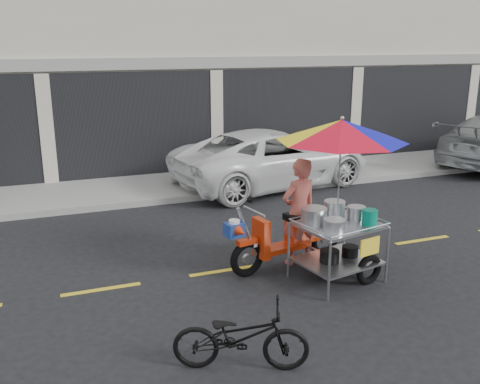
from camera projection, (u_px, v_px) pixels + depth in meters
name	position (u px, v px, depth m)	size (l,w,h in m)	color
ground	(330.00, 254.00, 9.54)	(90.00, 90.00, 0.00)	black
sidewalk	(228.00, 178.00, 14.48)	(45.00, 3.00, 0.15)	gray
shophouse_block	(255.00, 24.00, 18.87)	(36.00, 8.11, 10.40)	beige
centerline	(330.00, 254.00, 9.54)	(42.00, 0.10, 0.01)	gold
white_pickup	(273.00, 158.00, 13.89)	(2.45, 5.30, 1.47)	white
near_bicycle	(241.00, 337.00, 6.12)	(0.55, 1.57, 0.83)	black
food_vendor_rig	(324.00, 176.00, 8.37)	(2.89, 2.35, 2.61)	black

